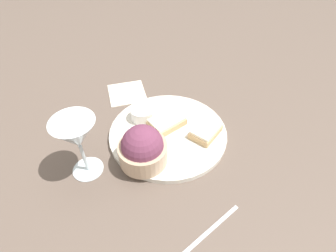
# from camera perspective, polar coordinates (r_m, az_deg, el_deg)

# --- Properties ---
(ground_plane) EXTENTS (4.00, 4.00, 0.00)m
(ground_plane) POSITION_cam_1_polar(r_m,az_deg,el_deg) (0.71, -0.00, -1.95)
(ground_plane) COLOR brown
(dinner_plate) EXTENTS (0.31, 0.31, 0.01)m
(dinner_plate) POSITION_cam_1_polar(r_m,az_deg,el_deg) (0.71, -0.00, -1.56)
(dinner_plate) COLOR silver
(dinner_plate) RESTS_ON ground_plane
(salad_bowl) EXTENTS (0.12, 0.12, 0.10)m
(salad_bowl) POSITION_cam_1_polar(r_m,az_deg,el_deg) (0.61, -5.53, -4.93)
(salad_bowl) COLOR tan
(salad_bowl) RESTS_ON dinner_plate
(sauce_ramekin) EXTENTS (0.06, 0.06, 0.03)m
(sauce_ramekin) POSITION_cam_1_polar(r_m,az_deg,el_deg) (0.73, -5.70, 2.79)
(sauce_ramekin) COLOR white
(sauce_ramekin) RESTS_ON dinner_plate
(cheese_toast_near) EXTENTS (0.10, 0.07, 0.03)m
(cheese_toast_near) POSITION_cam_1_polar(r_m,az_deg,el_deg) (0.71, -0.25, 0.86)
(cheese_toast_near) COLOR tan
(cheese_toast_near) RESTS_ON dinner_plate
(cheese_toast_far) EXTENTS (0.09, 0.07, 0.03)m
(cheese_toast_far) POSITION_cam_1_polar(r_m,az_deg,el_deg) (0.69, 8.19, -1.09)
(cheese_toast_far) COLOR tan
(cheese_toast_far) RESTS_ON dinner_plate
(wine_glass) EXTENTS (0.09, 0.09, 0.16)m
(wine_glass) POSITION_cam_1_polar(r_m,az_deg,el_deg) (0.58, -19.29, -2.09)
(wine_glass) COLOR silver
(wine_glass) RESTS_ON ground_plane
(napkin) EXTENTS (0.16, 0.16, 0.01)m
(napkin) POSITION_cam_1_polar(r_m,az_deg,el_deg) (0.86, -8.93, 7.15)
(napkin) COLOR beige
(napkin) RESTS_ON ground_plane
(fork) EXTENTS (0.20, 0.02, 0.01)m
(fork) POSITION_cam_1_polar(r_m,az_deg,el_deg) (0.56, 7.86, -22.55)
(fork) COLOR silver
(fork) RESTS_ON ground_plane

